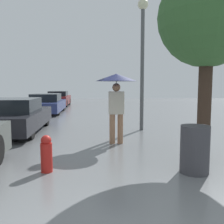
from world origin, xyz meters
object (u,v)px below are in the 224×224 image
(tree, at_px, (208,19))
(trash_bin, at_px, (195,149))
(parked_car_farthest, at_px, (59,99))
(street_lamp, at_px, (143,44))
(pedestrian, at_px, (116,88))
(parked_car_third, at_px, (47,104))
(fire_hydrant, at_px, (46,154))
(parked_car_second, at_px, (15,116))

(tree, xyz_separation_m, trash_bin, (-0.60, -0.94, -2.66))
(parked_car_farthest, distance_m, street_lamp, 12.83)
(parked_car_farthest, relative_size, trash_bin, 4.72)
(pedestrian, bearing_deg, parked_car_third, 112.02)
(parked_car_farthest, xyz_separation_m, fire_hydrant, (1.81, -16.11, -0.22))
(pedestrian, relative_size, parked_car_farthest, 0.46)
(parked_car_third, distance_m, trash_bin, 11.97)
(parked_car_second, height_order, trash_bin, parked_car_second)
(street_lamp, bearing_deg, parked_car_second, -179.23)
(pedestrian, height_order, trash_bin, pedestrian)
(pedestrian, height_order, parked_car_second, pedestrian)
(parked_car_farthest, relative_size, tree, 1.01)
(tree, relative_size, trash_bin, 4.67)
(tree, height_order, street_lamp, street_lamp)
(parked_car_third, distance_m, tree, 11.66)
(trash_bin, bearing_deg, tree, 57.59)
(parked_car_second, xyz_separation_m, trash_bin, (4.69, -4.62, -0.12))
(parked_car_third, bearing_deg, parked_car_second, -90.14)
(tree, bearing_deg, pedestrian, 139.00)
(trash_bin, height_order, fire_hydrant, trash_bin)
(pedestrian, bearing_deg, tree, -41.00)
(parked_car_third, xyz_separation_m, trash_bin, (4.68, -11.02, -0.10))
(pedestrian, relative_size, fire_hydrant, 2.77)
(parked_car_farthest, bearing_deg, pedestrian, -76.23)
(parked_car_second, bearing_deg, tree, -34.80)
(pedestrian, relative_size, trash_bin, 2.19)
(pedestrian, distance_m, tree, 2.88)
(parked_car_third, height_order, trash_bin, parked_car_third)
(pedestrian, relative_size, tree, 0.47)
(tree, bearing_deg, parked_car_farthest, 108.73)
(pedestrian, xyz_separation_m, trash_bin, (1.25, -2.54, -1.15))
(trash_bin, bearing_deg, street_lamp, 90.91)
(pedestrian, distance_m, fire_hydrant, 3.03)
(tree, distance_m, street_lamp, 3.80)
(trash_bin, bearing_deg, fire_hydrant, 174.45)
(parked_car_second, relative_size, parked_car_third, 0.96)
(parked_car_second, xyz_separation_m, parked_car_farthest, (0.05, 11.77, 0.00))
(pedestrian, xyz_separation_m, parked_car_third, (-3.43, 8.48, -1.05))
(parked_car_third, relative_size, street_lamp, 0.95)
(parked_car_third, bearing_deg, street_lamp, -54.05)
(pedestrian, height_order, fire_hydrant, pedestrian)
(parked_car_third, distance_m, fire_hydrant, 10.91)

